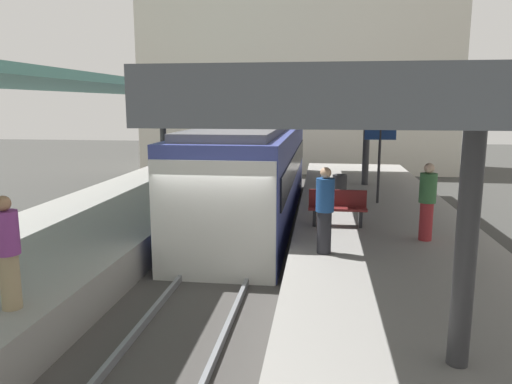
# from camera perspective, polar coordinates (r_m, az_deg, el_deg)

# --- Properties ---
(ground_plane) EXTENTS (80.00, 80.00, 0.00)m
(ground_plane) POSITION_cam_1_polar(r_m,az_deg,el_deg) (11.24, -4.18, -10.20)
(ground_plane) COLOR #383835
(platform_left) EXTENTS (4.40, 28.00, 1.00)m
(platform_left) POSITION_cam_1_polar(r_m,az_deg,el_deg) (12.41, -21.78, -6.52)
(platform_left) COLOR gray
(platform_left) RESTS_ON ground_plane
(platform_right) EXTENTS (4.40, 28.00, 1.00)m
(platform_right) POSITION_cam_1_polar(r_m,az_deg,el_deg) (10.97, 15.81, -8.34)
(platform_right) COLOR gray
(platform_right) RESTS_ON ground_plane
(track_ballast) EXTENTS (3.20, 28.00, 0.20)m
(track_ballast) POSITION_cam_1_polar(r_m,az_deg,el_deg) (11.21, -4.19, -9.72)
(track_ballast) COLOR #423F3D
(track_ballast) RESTS_ON ground_plane
(rail_near_side) EXTENTS (0.08, 28.00, 0.14)m
(rail_near_side) POSITION_cam_1_polar(r_m,az_deg,el_deg) (11.32, -7.81, -8.69)
(rail_near_side) COLOR slate
(rail_near_side) RESTS_ON track_ballast
(rail_far_side) EXTENTS (0.08, 28.00, 0.14)m
(rail_far_side) POSITION_cam_1_polar(r_m,az_deg,el_deg) (11.03, -0.49, -9.09)
(rail_far_side) COLOR slate
(rail_far_side) RESTS_ON track_ballast
(commuter_train) EXTENTS (2.78, 12.31, 3.10)m
(commuter_train) POSITION_cam_1_polar(r_m,az_deg,el_deg) (16.02, -0.30, 2.40)
(commuter_train) COLOR #38428C
(commuter_train) RESTS_ON track_ballast
(canopy_left) EXTENTS (4.18, 21.00, 3.46)m
(canopy_left) POSITION_cam_1_polar(r_m,az_deg,el_deg) (13.15, -19.89, 11.47)
(canopy_left) COLOR #333335
(canopy_left) RESTS_ON platform_left
(canopy_right) EXTENTS (4.18, 21.00, 3.03)m
(canopy_right) POSITION_cam_1_polar(r_m,az_deg,el_deg) (11.81, 15.69, 9.86)
(canopy_right) COLOR #333335
(canopy_right) RESTS_ON platform_right
(platform_bench) EXTENTS (1.40, 0.41, 0.86)m
(platform_bench) POSITION_cam_1_polar(r_m,az_deg,el_deg) (12.01, 9.51, -1.70)
(platform_bench) COLOR black
(platform_bench) RESTS_ON platform_right
(platform_sign) EXTENTS (0.90, 0.08, 2.21)m
(platform_sign) POSITION_cam_1_polar(r_m,az_deg,el_deg) (14.81, 14.28, 4.92)
(platform_sign) COLOR #262628
(platform_sign) RESTS_ON platform_right
(litter_bin) EXTENTS (0.44, 0.44, 0.80)m
(litter_bin) POSITION_cam_1_polar(r_m,az_deg,el_deg) (15.11, 9.75, 0.51)
(litter_bin) COLOR #2D2D30
(litter_bin) RESTS_ON platform_right
(passenger_near_bench) EXTENTS (0.36, 0.36, 1.67)m
(passenger_near_bench) POSITION_cam_1_polar(r_m,az_deg,el_deg) (7.84, -27.09, -6.16)
(passenger_near_bench) COLOR #998460
(passenger_near_bench) RESTS_ON platform_left
(passenger_mid_platform) EXTENTS (0.36, 0.36, 1.69)m
(passenger_mid_platform) POSITION_cam_1_polar(r_m,az_deg,el_deg) (11.11, 19.40, -0.95)
(passenger_mid_platform) COLOR maroon
(passenger_mid_platform) RESTS_ON platform_right
(passenger_far_end) EXTENTS (0.36, 0.36, 1.73)m
(passenger_far_end) POSITION_cam_1_polar(r_m,az_deg,el_deg) (9.65, 8.05, -1.99)
(passenger_far_end) COLOR #232328
(passenger_far_end) RESTS_ON platform_right
(station_building_backdrop) EXTENTS (18.00, 6.00, 11.00)m
(station_building_backdrop) POSITION_cam_1_polar(r_m,az_deg,el_deg) (30.38, 4.83, 13.24)
(station_building_backdrop) COLOR beige
(station_building_backdrop) RESTS_ON ground_plane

